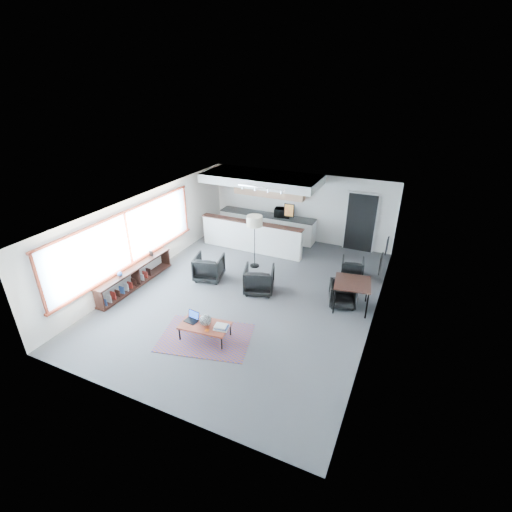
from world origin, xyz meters
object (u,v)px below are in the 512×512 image
at_px(coffee_table, 205,326).
at_px(dining_chair_near, 343,295).
at_px(dining_table, 353,284).
at_px(ceramic_pot, 205,320).
at_px(floor_lamp, 255,223).
at_px(armchair_right, 259,278).
at_px(microwave, 283,212).
at_px(armchair_left, 209,266).
at_px(book_stack, 221,327).
at_px(dining_chair_far, 352,269).
at_px(laptop, 193,318).

distance_m(coffee_table, dining_chair_near, 3.91).
height_order(dining_table, dining_chair_near, dining_table).
relative_size(ceramic_pot, floor_lamp, 0.16).
bearing_deg(dining_chair_near, dining_table, -26.09).
xyz_separation_m(ceramic_pot, armchair_right, (0.27, 2.52, -0.09)).
height_order(ceramic_pot, dining_table, dining_table).
bearing_deg(microwave, armchair_left, -112.85).
relative_size(book_stack, floor_lamp, 0.21).
bearing_deg(armchair_left, dining_table, 169.09).
xyz_separation_m(ceramic_pot, dining_chair_near, (2.67, 2.83, -0.21)).
distance_m(armchair_left, dining_chair_near, 4.14).
height_order(coffee_table, armchair_right, armchair_right).
bearing_deg(microwave, dining_chair_far, -39.93).
distance_m(ceramic_pot, microwave, 6.45).
distance_m(dining_table, dining_chair_near, 0.47).
distance_m(armchair_right, microwave, 4.02).
relative_size(dining_table, dining_chair_far, 1.84).
bearing_deg(armchair_right, dining_chair_near, 169.52).
xyz_separation_m(coffee_table, ceramic_pot, (0.02, 0.01, 0.17)).
height_order(armchair_left, microwave, microwave).
height_order(book_stack, dining_chair_far, dining_chair_far).
distance_m(floor_lamp, dining_table, 3.69).
height_order(armchair_right, dining_chair_far, armchair_right).
height_order(armchair_left, dining_chair_near, armchair_left).
bearing_deg(microwave, dining_table, -55.55).
bearing_deg(dining_table, floor_lamp, 161.74).
bearing_deg(laptop, book_stack, 6.16).
height_order(coffee_table, dining_chair_near, dining_chair_near).
bearing_deg(dining_chair_near, armchair_left, 167.83).
bearing_deg(floor_lamp, armchair_left, -125.12).
distance_m(laptop, microwave, 6.41).
height_order(coffee_table, floor_lamp, floor_lamp).
xyz_separation_m(coffee_table, dining_chair_near, (2.69, 2.84, -0.04)).
bearing_deg(armchair_left, ceramic_pot, 105.85).
height_order(armchair_right, dining_chair_near, armchair_right).
relative_size(armchair_right, microwave, 1.46).
distance_m(coffee_table, dining_table, 4.06).
relative_size(dining_table, dining_chair_near, 1.72).
xyz_separation_m(armchair_right, microwave, (-0.77, 3.88, 0.70)).
bearing_deg(dining_table, ceramic_pot, -136.16).
xyz_separation_m(book_stack, armchair_left, (-1.87, 2.54, -0.00)).
height_order(laptop, floor_lamp, floor_lamp).
xyz_separation_m(floor_lamp, dining_chair_near, (3.19, -1.09, -1.24)).
relative_size(ceramic_pot, armchair_left, 0.32).
bearing_deg(laptop, dining_table, 46.68).
xyz_separation_m(coffee_table, armchair_left, (-1.44, 2.58, 0.07)).
xyz_separation_m(dining_chair_near, microwave, (-3.17, 3.58, 0.82)).
bearing_deg(dining_chair_far, dining_chair_near, 82.13).
distance_m(coffee_table, laptop, 0.39).
relative_size(book_stack, armchair_right, 0.43).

